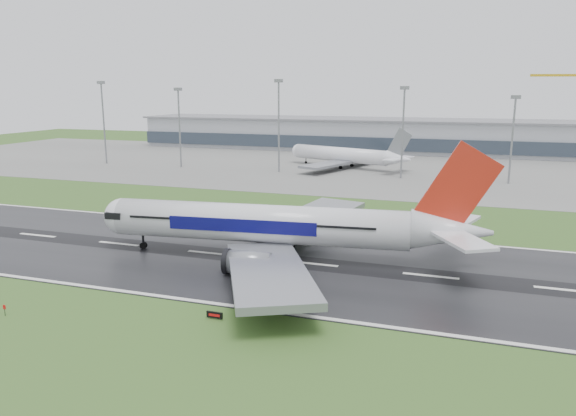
% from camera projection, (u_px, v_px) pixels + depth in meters
% --- Properties ---
extents(ground, '(520.00, 520.00, 0.00)m').
position_uv_depth(ground, '(210.00, 254.00, 101.12)').
color(ground, '#2F521E').
rests_on(ground, ground).
extents(runway, '(400.00, 45.00, 0.10)m').
position_uv_depth(runway, '(210.00, 253.00, 101.11)').
color(runway, black).
rests_on(runway, ground).
extents(apron, '(400.00, 130.00, 0.08)m').
position_uv_depth(apron, '(351.00, 166.00, 216.92)').
color(apron, slate).
rests_on(apron, ground).
extents(terminal, '(240.00, 36.00, 15.00)m').
position_uv_depth(terminal, '(376.00, 135.00, 270.91)').
color(terminal, '#9699A1').
rests_on(terminal, ground).
extents(main_airliner, '(77.49, 74.53, 20.79)m').
position_uv_depth(main_airliner, '(286.00, 202.00, 96.09)').
color(main_airliner, silver).
rests_on(main_airliner, runway).
extents(parked_airliner, '(68.66, 66.46, 15.93)m').
position_uv_depth(parked_airliner, '(346.00, 147.00, 210.08)').
color(parked_airliner, white).
rests_on(parked_airliner, apron).
extents(runway_sign, '(2.29, 0.87, 1.04)m').
position_uv_depth(runway_sign, '(215.00, 315.00, 72.16)').
color(runway_sign, black).
rests_on(runway_sign, ground).
extents(floodmast_0, '(0.64, 0.64, 32.05)m').
position_uv_depth(floodmast_0, '(104.00, 124.00, 220.41)').
color(floodmast_0, gray).
rests_on(floodmast_0, ground).
extents(floodmast_1, '(0.64, 0.64, 29.44)m').
position_uv_depth(floodmast_1, '(180.00, 130.00, 209.94)').
color(floodmast_1, gray).
rests_on(floodmast_1, ground).
extents(floodmast_2, '(0.64, 0.64, 32.37)m').
position_uv_depth(floodmast_2, '(279.00, 128.00, 197.00)').
color(floodmast_2, gray).
rests_on(floodmast_2, ground).
extents(floodmast_3, '(0.64, 0.64, 29.85)m').
position_uv_depth(floodmast_3, '(403.00, 135.00, 183.49)').
color(floodmast_3, gray).
rests_on(floodmast_3, ground).
extents(floodmast_4, '(0.64, 0.64, 27.00)m').
position_uv_depth(floodmast_4, '(512.00, 142.00, 173.10)').
color(floodmast_4, gray).
rests_on(floodmast_4, ground).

